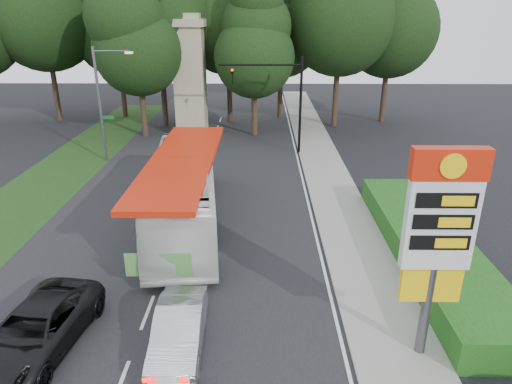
{
  "coord_description": "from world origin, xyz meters",
  "views": [
    {
      "loc": [
        4.11,
        -9.73,
        10.23
      ],
      "look_at": [
        3.87,
        10.4,
        2.2
      ],
      "focal_mm": 32.0,
      "sensor_mm": 36.0,
      "label": 1
    }
  ],
  "objects_px": {
    "streetlight_signs": "(102,100)",
    "sedan_silver": "(179,331)",
    "monument": "(190,75)",
    "gas_station_pylon": "(439,229)",
    "transit_bus": "(184,192)",
    "traffic_signal_mast": "(283,92)",
    "suv_charcoal": "(36,330)"
  },
  "relations": [
    {
      "from": "monument",
      "to": "gas_station_pylon",
      "type": "bearing_deg",
      "value": -68.2
    },
    {
      "from": "monument",
      "to": "sedan_silver",
      "type": "bearing_deg",
      "value": -82.84
    },
    {
      "from": "traffic_signal_mast",
      "to": "streetlight_signs",
      "type": "distance_m",
      "value": 12.83
    },
    {
      "from": "sedan_silver",
      "to": "suv_charcoal",
      "type": "distance_m",
      "value": 4.57
    },
    {
      "from": "transit_bus",
      "to": "streetlight_signs",
      "type": "bearing_deg",
      "value": 117.38
    },
    {
      "from": "transit_bus",
      "to": "suv_charcoal",
      "type": "bearing_deg",
      "value": -116.46
    },
    {
      "from": "streetlight_signs",
      "to": "sedan_silver",
      "type": "relative_size",
      "value": 1.86
    },
    {
      "from": "gas_station_pylon",
      "to": "suv_charcoal",
      "type": "xyz_separation_m",
      "value": [
        -12.27,
        0.07,
        -3.7
      ]
    },
    {
      "from": "traffic_signal_mast",
      "to": "monument",
      "type": "height_order",
      "value": "monument"
    },
    {
      "from": "transit_bus",
      "to": "sedan_silver",
      "type": "relative_size",
      "value": 2.96
    },
    {
      "from": "gas_station_pylon",
      "to": "monument",
      "type": "relative_size",
      "value": 0.68
    },
    {
      "from": "streetlight_signs",
      "to": "monument",
      "type": "relative_size",
      "value": 0.8
    },
    {
      "from": "monument",
      "to": "sedan_silver",
      "type": "xyz_separation_m",
      "value": [
        3.5,
        -27.87,
        -4.4
      ]
    },
    {
      "from": "streetlight_signs",
      "to": "traffic_signal_mast",
      "type": "bearing_deg",
      "value": 8.92
    },
    {
      "from": "streetlight_signs",
      "to": "sedan_silver",
      "type": "bearing_deg",
      "value": -66.88
    },
    {
      "from": "suv_charcoal",
      "to": "gas_station_pylon",
      "type": "bearing_deg",
      "value": 7.11
    },
    {
      "from": "transit_bus",
      "to": "traffic_signal_mast",
      "type": "bearing_deg",
      "value": 59.58
    },
    {
      "from": "streetlight_signs",
      "to": "gas_station_pylon",
      "type": "bearing_deg",
      "value": -51.04
    },
    {
      "from": "transit_bus",
      "to": "sedan_silver",
      "type": "distance_m",
      "value": 9.45
    },
    {
      "from": "gas_station_pylon",
      "to": "traffic_signal_mast",
      "type": "xyz_separation_m",
      "value": [
        -3.52,
        22.0,
        0.22
      ]
    },
    {
      "from": "traffic_signal_mast",
      "to": "streetlight_signs",
      "type": "xyz_separation_m",
      "value": [
        -12.67,
        -1.99,
        -0.23
      ]
    },
    {
      "from": "streetlight_signs",
      "to": "transit_bus",
      "type": "bearing_deg",
      "value": -55.63
    },
    {
      "from": "monument",
      "to": "sedan_silver",
      "type": "height_order",
      "value": "monument"
    },
    {
      "from": "gas_station_pylon",
      "to": "suv_charcoal",
      "type": "relative_size",
      "value": 1.27
    },
    {
      "from": "monument",
      "to": "suv_charcoal",
      "type": "distance_m",
      "value": 28.29
    },
    {
      "from": "transit_bus",
      "to": "sedan_silver",
      "type": "xyz_separation_m",
      "value": [
        1.26,
        -9.31,
        -1.06
      ]
    },
    {
      "from": "traffic_signal_mast",
      "to": "suv_charcoal",
      "type": "height_order",
      "value": "traffic_signal_mast"
    },
    {
      "from": "monument",
      "to": "suv_charcoal",
      "type": "height_order",
      "value": "monument"
    },
    {
      "from": "gas_station_pylon",
      "to": "streetlight_signs",
      "type": "bearing_deg",
      "value": 128.96
    },
    {
      "from": "gas_station_pylon",
      "to": "traffic_signal_mast",
      "type": "bearing_deg",
      "value": 99.09
    },
    {
      "from": "transit_bus",
      "to": "gas_station_pylon",
      "type": "bearing_deg",
      "value": -53.51
    },
    {
      "from": "gas_station_pylon",
      "to": "sedan_silver",
      "type": "xyz_separation_m",
      "value": [
        -7.7,
        0.14,
        -3.74
      ]
    }
  ]
}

